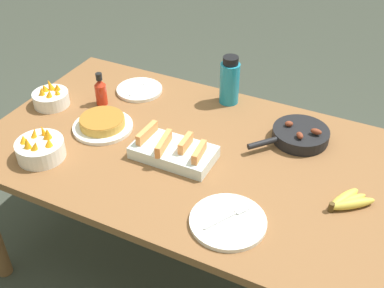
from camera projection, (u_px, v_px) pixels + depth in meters
name	position (u px, v px, depth m)	size (l,w,h in m)	color
ground_plane	(192.00, 265.00, 2.37)	(14.00, 14.00, 0.00)	#383D33
dining_table	(192.00, 166.00, 1.99)	(1.71, 1.00, 0.71)	brown
banana_bunch	(347.00, 201.00, 1.67)	(0.16, 0.16, 0.04)	gold
melon_tray	(173.00, 151.00, 1.88)	(0.32, 0.18, 0.10)	silver
skillet	(300.00, 135.00, 1.97)	(0.28, 0.31, 0.08)	black
frittata_plate_center	(103.00, 124.00, 2.05)	(0.26, 0.26, 0.06)	silver
empty_plate_near_front	(139.00, 90.00, 2.30)	(0.22, 0.22, 0.02)	silver
empty_plate_far_left	(228.00, 221.00, 1.61)	(0.26, 0.26, 0.02)	silver
fruit_bowl_mango	(40.00, 148.00, 1.88)	(0.19, 0.19, 0.12)	silver
fruit_bowl_citrus	(51.00, 97.00, 2.19)	(0.16, 0.16, 0.12)	silver
water_bottle	(230.00, 81.00, 2.17)	(0.09, 0.09, 0.23)	teal
hot_sauce_bottle	(101.00, 91.00, 2.18)	(0.05, 0.05, 0.16)	#B72814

